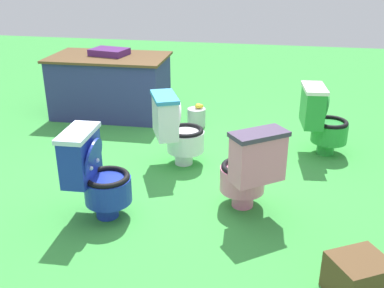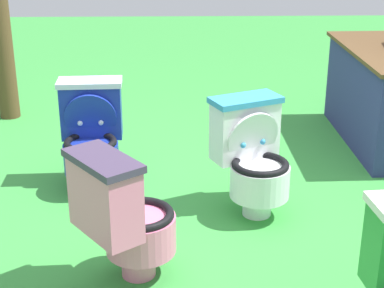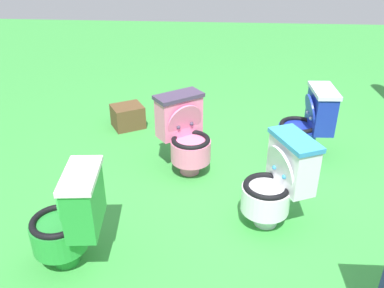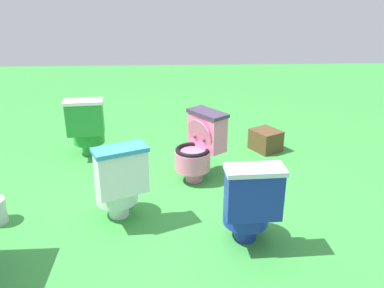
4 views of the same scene
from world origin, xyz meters
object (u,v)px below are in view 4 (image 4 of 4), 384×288
Objects in this scene: toilet_white at (119,181)px; toilet_pink at (199,146)px; toilet_blue at (249,203)px; toilet_green at (87,127)px; small_crate at (266,140)px.

toilet_pink is at bearing 21.99° from toilet_white.
toilet_pink is 1.00× the size of toilet_blue.
toilet_blue is at bearing -54.45° from toilet_green.
toilet_pink is (-0.65, -1.28, 0.00)m from toilet_green.
toilet_pink reaches higher than small_crate.
toilet_blue is (-0.40, -1.05, 0.00)m from toilet_white.
toilet_pink is (0.76, -0.74, 0.00)m from toilet_white.
toilet_white is at bearing 98.94° from toilet_pink.
toilet_green is 1.00× the size of toilet_white.
small_crate is (1.50, -1.61, -0.24)m from toilet_white.
toilet_white reaches higher than small_crate.
toilet_green and toilet_blue have the same top height.
toilet_green is 2.17× the size of small_crate.
toilet_green is at bearing 92.49° from small_crate.
small_crate is (1.91, -0.55, -0.24)m from toilet_blue.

